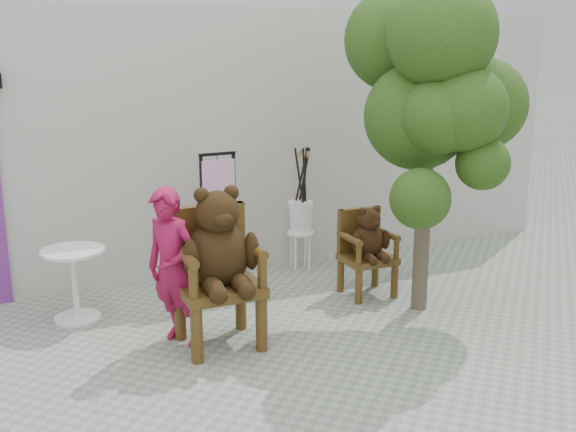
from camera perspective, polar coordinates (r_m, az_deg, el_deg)
The scene contains 9 objects.
ground_plane at distance 5.80m, azimuth 3.87°, elevation -12.09°, with size 60.00×60.00×0.00m, color gray.
back_wall at distance 8.15m, azimuth -6.24°, elevation 6.49°, with size 9.00×1.00×3.00m, color #BBB9AF.
chair_big at distance 5.83m, azimuth -5.97°, elevation -3.37°, with size 0.69×0.75×1.43m.
chair_small at distance 7.12m, azimuth 6.72°, elevation -2.27°, with size 0.52×0.52×0.96m.
person at distance 5.88m, azimuth -9.59°, elevation -4.37°, with size 0.52×0.34×1.43m, color #99123E.
cafe_table at distance 6.76m, azimuth -17.63°, elevation -4.87°, with size 0.60×0.60×0.70m.
display_stand at distance 7.16m, azimuth -5.82°, elevation -2.02°, with size 0.47×0.38×1.51m.
stool_bucket at distance 7.90m, azimuth 1.09°, elevation 0.01°, with size 0.32×0.32×1.45m.
tree at distance 6.49m, azimuth 12.37°, elevation 10.99°, with size 1.67×1.84×3.15m.
Camera 1 is at (-2.47, -4.59, 2.54)m, focal length 42.00 mm.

